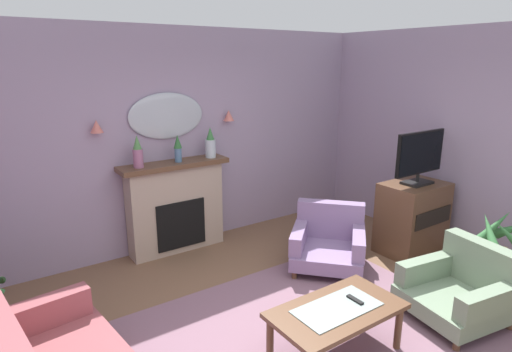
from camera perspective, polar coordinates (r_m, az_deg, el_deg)
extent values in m
cube|color=#9E8CA8|center=(5.52, -10.59, 4.79)|extent=(6.65, 0.10, 2.77)
cube|color=#7F5B6B|center=(4.03, 6.50, -20.63)|extent=(3.20, 2.40, 0.01)
cube|color=tan|center=(5.48, -10.71, -4.33)|extent=(1.20, 0.28, 1.10)
cube|color=black|center=(5.46, -10.19, -6.31)|extent=(0.64, 0.12, 0.60)
cube|color=brown|center=(5.30, -10.93, 1.53)|extent=(1.36, 0.36, 0.06)
cylinder|color=#9E6084|center=(5.10, -15.54, 2.29)|extent=(0.12, 0.12, 0.22)
cone|color=#4C8447|center=(5.06, -15.69, 4.38)|extent=(0.10, 0.10, 0.16)
cylinder|color=#4C7093|center=(5.28, -10.41, 2.79)|extent=(0.09, 0.09, 0.17)
cone|color=#2D6633|center=(5.24, -10.49, 4.57)|extent=(0.10, 0.10, 0.16)
cylinder|color=silver|center=(5.47, -6.12, 3.69)|extent=(0.13, 0.13, 0.23)
cone|color=#38753D|center=(5.43, -6.18, 5.70)|extent=(0.10, 0.10, 0.16)
ellipsoid|color=#B2BCC6|center=(5.33, -11.90, 7.90)|extent=(0.96, 0.06, 0.56)
cone|color=#D17066|center=(5.03, -20.63, 6.25)|extent=(0.14, 0.14, 0.14)
cone|color=#D17066|center=(5.68, -3.68, 8.11)|extent=(0.14, 0.14, 0.14)
cube|color=brown|center=(3.64, 10.81, -17.30)|extent=(1.10, 0.60, 0.04)
cube|color=#8C9E99|center=(3.63, 10.83, -16.98)|extent=(0.72, 0.36, 0.01)
cylinder|color=brown|center=(3.96, 18.55, -18.79)|extent=(0.06, 0.06, 0.40)
cylinder|color=brown|center=(3.64, 1.89, -21.17)|extent=(0.06, 0.06, 0.40)
cylinder|color=brown|center=(4.20, 13.16, -16.16)|extent=(0.06, 0.06, 0.40)
cube|color=black|center=(3.74, 13.15, -15.90)|extent=(0.04, 0.16, 0.02)
cube|color=#934C51|center=(3.98, -26.85, -16.14)|extent=(0.77, 0.25, 0.24)
cylinder|color=brown|center=(4.22, -21.52, -19.18)|extent=(0.07, 0.07, 0.10)
cube|color=gray|center=(4.53, 24.97, -15.10)|extent=(0.92, 0.92, 0.16)
cube|color=gray|center=(4.65, 28.15, -10.52)|extent=(0.28, 0.82, 0.45)
cube|color=gray|center=(4.64, 21.99, -11.40)|extent=(0.73, 0.25, 0.22)
cube|color=gray|center=(4.27, 28.83, -14.62)|extent=(0.73, 0.25, 0.22)
cylinder|color=brown|center=(4.56, 18.55, -16.08)|extent=(0.06, 0.06, 0.10)
cylinder|color=brown|center=(4.19, 25.32, -19.87)|extent=(0.06, 0.06, 0.10)
cylinder|color=brown|center=(5.01, 24.35, -13.69)|extent=(0.06, 0.06, 0.10)
cylinder|color=brown|center=(4.68, 30.89, -16.75)|extent=(0.06, 0.06, 0.10)
cube|color=gray|center=(5.10, 9.58, -10.29)|extent=(1.13, 1.13, 0.16)
cube|color=gray|center=(5.30, 9.96, -5.75)|extent=(0.66, 0.70, 0.45)
cube|color=gray|center=(5.05, 5.79, -8.07)|extent=(0.62, 0.59, 0.22)
cube|color=gray|center=(5.02, 13.59, -8.57)|extent=(0.62, 0.59, 0.22)
cylinder|color=brown|center=(4.89, 5.17, -13.07)|extent=(0.06, 0.06, 0.10)
cylinder|color=brown|center=(4.86, 13.37, -13.63)|extent=(0.06, 0.06, 0.10)
cylinder|color=brown|center=(5.49, 6.15, -9.76)|extent=(0.06, 0.06, 0.10)
cylinder|color=brown|center=(5.47, 13.36, -10.23)|extent=(0.06, 0.06, 0.10)
cube|color=brown|center=(5.72, 20.20, -5.27)|extent=(0.80, 0.56, 0.90)
cube|color=black|center=(5.54, 22.68, -5.18)|extent=(0.68, 0.02, 0.20)
cube|color=black|center=(5.57, 20.80, -0.83)|extent=(0.36, 0.24, 0.03)
cylinder|color=black|center=(5.55, 20.87, -0.19)|extent=(0.04, 0.04, 0.10)
cube|color=black|center=(5.48, 21.17, 2.93)|extent=(0.84, 0.04, 0.52)
cube|color=black|center=(5.47, 21.35, 2.89)|extent=(0.80, 0.01, 0.48)
cylinder|color=silver|center=(5.19, 29.76, -12.40)|extent=(0.30, 0.30, 0.26)
cylinder|color=brown|center=(5.08, 30.16, -9.69)|extent=(0.06, 0.06, 0.28)
cone|color=#38753D|center=(5.09, 29.44, -5.83)|extent=(0.39, 0.26, 0.37)
cone|color=#38753D|center=(4.91, 28.85, -6.50)|extent=(0.35, 0.37, 0.34)
cone|color=#38753D|center=(4.82, 31.07, -7.18)|extent=(0.32, 0.36, 0.37)
cone|color=#38753D|center=(4.64, -30.92, -11.74)|extent=(0.07, 0.25, 0.18)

